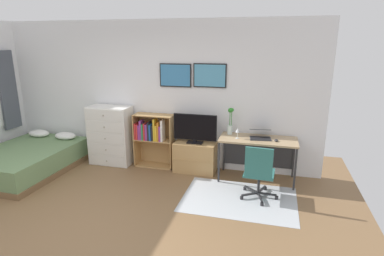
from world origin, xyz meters
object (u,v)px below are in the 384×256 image
Objects in this scene: dresser at (111,135)px; office_chair at (259,171)px; bookshelf at (153,136)px; wine_glass at (238,131)px; laptop at (260,134)px; tv_stand at (195,157)px; computer_mouse at (276,140)px; desk at (258,145)px; bamboo_vase at (230,121)px; bed at (27,159)px; television at (195,129)px.

dresser reaches higher than office_chair.
office_chair is (2.02, -0.86, -0.14)m from bookshelf.
wine_glass is (-0.41, 0.66, 0.42)m from office_chair.
tv_stand is at bearing 171.01° from laptop.
laptop reaches higher than computer_mouse.
desk is 2.74× the size of bamboo_vase.
office_chair is at bearing -109.05° from computer_mouse.
bed is 2.64× the size of tv_stand.
computer_mouse is at bearing -27.32° from desk.
desk is at bearing 22.91° from wine_glass.
wine_glass is at bearing 179.41° from computer_mouse.
bed is at bearing -165.32° from tv_stand.
office_chair is 4.78× the size of wine_glass.
dresser reaches higher than television.
bed is at bearing -159.00° from bookshelf.
wine_glass reaches higher than tv_stand.
dresser is 1.70m from television.
bookshelf is at bearing 22.01° from bed.
computer_mouse is 0.85m from bamboo_vase.
tv_stand is at bearing 15.69° from bed.
television reaches higher than desk.
laptop is at bearing -1.28° from tv_stand.
wine_glass is (1.61, -0.20, 0.27)m from bookshelf.
bed is 1.76× the size of dresser.
dresser is at bearing -176.08° from bookshelf.
bookshelf reaches higher than wine_glass.
office_chair reaches higher than bed.
bed is 2.33m from bookshelf.
bamboo_vase is (0.61, 0.06, 0.70)m from tv_stand.
computer_mouse reaches higher than desk.
bamboo_vase is at bearing 6.03° from tv_stand.
office_chair is at bearing -34.70° from tv_stand.
office_chair is 1.83× the size of bamboo_vase.
bookshelf is at bearing 159.72° from office_chair.
bed is 11.06× the size of wine_glass.
bookshelf reaches higher than office_chair.
dresser is at bearing -179.49° from tv_stand.
laptop is (1.14, -0.00, -0.01)m from television.
bed is 4.23m from laptop.
bamboo_vase is at bearing 8.08° from television.
office_chair is 0.88m from wine_glass.
computer_mouse is at bearing -5.29° from bookshelf.
bed is at bearing -166.75° from bamboo_vase.
laptop reaches higher than bed.
computer_mouse is (4.39, 0.62, 0.53)m from bed.
tv_stand is at bearing -2.91° from bookshelf.
bookshelf reaches higher than bed.
bookshelf is 0.87m from television.
computer_mouse is (0.23, 0.65, 0.30)m from office_chair.
office_chair is 0.75m from computer_mouse.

